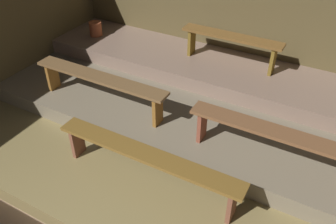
# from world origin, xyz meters

# --- Properties ---
(ground) EXTENTS (6.89, 6.06, 0.08)m
(ground) POSITION_xyz_m (0.00, 2.63, -0.04)
(ground) COLOR #7D634E
(wall_back) EXTENTS (6.89, 0.06, 2.35)m
(wall_back) POSITION_xyz_m (0.00, 5.29, 1.17)
(wall_back) COLOR brown
(wall_back) RESTS_ON ground
(platform_lower) EXTENTS (6.09, 3.84, 0.23)m
(platform_lower) POSITION_xyz_m (0.00, 3.34, 0.12)
(platform_lower) COLOR olive
(platform_lower) RESTS_ON ground
(platform_middle) EXTENTS (6.09, 2.57, 0.23)m
(platform_middle) POSITION_xyz_m (0.00, 3.97, 0.35)
(platform_middle) COLOR #756A56
(platform_middle) RESTS_ON platform_lower
(platform_upper) EXTENTS (6.09, 1.21, 0.23)m
(platform_upper) POSITION_xyz_m (0.00, 4.65, 0.58)
(platform_upper) COLOR #806858
(platform_upper) RESTS_ON platform_middle
(bench_lower_center) EXTENTS (2.32, 0.25, 0.47)m
(bench_lower_center) POSITION_xyz_m (-0.00, 2.35, 0.62)
(bench_lower_center) COLOR brown
(bench_lower_center) RESTS_ON platform_lower
(bench_middle_left) EXTENTS (2.08, 0.25, 0.47)m
(bench_middle_left) POSITION_xyz_m (-1.24, 3.14, 0.85)
(bench_middle_left) COLOR brown
(bench_middle_left) RESTS_ON platform_middle
(bench_middle_right) EXTENTS (2.08, 0.25, 0.47)m
(bench_middle_right) POSITION_xyz_m (1.24, 3.14, 0.85)
(bench_middle_right) COLOR brown
(bench_middle_right) RESTS_ON platform_middle
(bench_upper_center) EXTENTS (1.58, 0.25, 0.47)m
(bench_upper_center) POSITION_xyz_m (0.04, 4.78, 1.07)
(bench_upper_center) COLOR brown
(bench_upper_center) RESTS_ON platform_upper
(pail_upper) EXTENTS (0.22, 0.22, 0.25)m
(pail_upper) POSITION_xyz_m (-2.48, 4.60, 0.82)
(pail_upper) COLOR #9E4C2D
(pail_upper) RESTS_ON platform_upper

